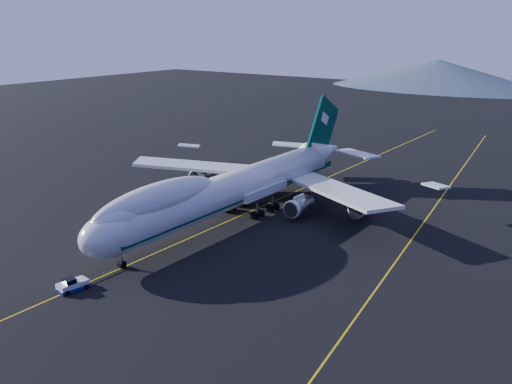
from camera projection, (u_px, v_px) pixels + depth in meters
The scene contains 5 objects.
ground at pixel (234, 219), 103.55m from camera, with size 500.00×500.00×0.00m, color black.
taxiway_line_main at pixel (234, 219), 103.54m from camera, with size 0.25×220.00×0.01m, color #C6A80B.
taxiway_line_side at pixel (413, 237), 94.61m from camera, with size 0.25×200.00×0.01m, color #C6A80B.
boeing_747 at pixel (233, 188), 101.91m from camera, with size 59.62×72.43×19.37m.
pushback_tug at pixel (73, 286), 75.94m from camera, with size 2.86×4.37×1.78m.
Camera 1 is at (60.26, -77.20, 34.22)m, focal length 40.00 mm.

